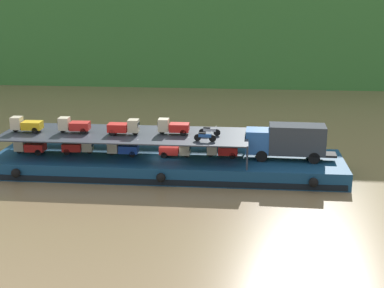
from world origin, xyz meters
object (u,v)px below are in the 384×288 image
(mini_truck_upper_mid, at_px, (74,125))
(motorcycle_upper_port, at_px, (205,137))
(cargo_barge, at_px, (167,164))
(mini_truck_lower_mid, at_px, (122,148))
(mini_truck_upper_fore, at_px, (124,127))
(motorcycle_upper_centre, at_px, (209,131))
(covered_lorry, at_px, (288,141))
(mini_truck_lower_fore, at_px, (176,149))
(mini_truck_upper_stern, at_px, (26,125))
(mini_truck_lower_bow, at_px, (222,150))
(mini_truck_lower_stern, at_px, (29,146))
(mini_truck_upper_bow, at_px, (173,127))
(mini_truck_lower_aft, at_px, (79,146))

(mini_truck_upper_mid, height_order, motorcycle_upper_port, mini_truck_upper_mid)
(cargo_barge, xyz_separation_m, mini_truck_upper_mid, (-8.39, -0.08, 3.44))
(mini_truck_lower_mid, distance_m, mini_truck_upper_fore, 2.04)
(motorcycle_upper_centre, bearing_deg, covered_lorry, 1.04)
(mini_truck_lower_fore, height_order, motorcycle_upper_port, motorcycle_upper_port)
(mini_truck_upper_fore, distance_m, motorcycle_upper_port, 7.42)
(cargo_barge, xyz_separation_m, motorcycle_upper_centre, (3.73, 0.03, 3.18))
(mini_truck_upper_stern, height_order, motorcycle_upper_port, mini_truck_upper_stern)
(mini_truck_upper_fore, relative_size, motorcycle_upper_centre, 1.44)
(mini_truck_lower_fore, relative_size, mini_truck_upper_mid, 1.00)
(mini_truck_lower_fore, relative_size, motorcycle_upper_port, 1.47)
(cargo_barge, distance_m, mini_truck_lower_bow, 5.03)
(mini_truck_lower_stern, height_order, mini_truck_lower_mid, same)
(covered_lorry, bearing_deg, mini_truck_upper_bow, 179.64)
(mini_truck_lower_stern, xyz_separation_m, mini_truck_lower_fore, (13.31, 0.21, 0.00))
(mini_truck_lower_stern, distance_m, mini_truck_upper_bow, 13.21)
(mini_truck_lower_stern, distance_m, mini_truck_lower_bow, 17.36)
(mini_truck_lower_stern, bearing_deg, mini_truck_lower_fore, 0.88)
(mini_truck_lower_mid, bearing_deg, mini_truck_lower_stern, -178.46)
(mini_truck_upper_mid, bearing_deg, mini_truck_lower_fore, 0.00)
(mini_truck_lower_mid, distance_m, motorcycle_upper_centre, 7.97)
(mini_truck_upper_bow, relative_size, motorcycle_upper_centre, 1.44)
(mini_truck_lower_stern, distance_m, mini_truck_lower_aft, 4.45)
(cargo_barge, xyz_separation_m, mini_truck_lower_mid, (-4.05, -0.06, 1.44))
(mini_truck_lower_stern, bearing_deg, motorcycle_upper_centre, 1.10)
(mini_truck_lower_fore, bearing_deg, cargo_barge, 173.94)
(motorcycle_upper_centre, bearing_deg, mini_truck_lower_mid, -179.38)
(mini_truck_upper_stern, height_order, motorcycle_upper_centre, mini_truck_upper_stern)
(mini_truck_lower_stern, bearing_deg, mini_truck_lower_mid, 1.54)
(cargo_barge, relative_size, motorcycle_upper_centre, 16.33)
(cargo_barge, relative_size, mini_truck_lower_mid, 11.23)
(motorcycle_upper_centre, bearing_deg, mini_truck_lower_stern, -178.90)
(mini_truck_lower_fore, height_order, mini_truck_upper_bow, mini_truck_upper_bow)
(mini_truck_lower_bow, distance_m, mini_truck_upper_fore, 8.83)
(mini_truck_lower_aft, xyz_separation_m, mini_truck_lower_bow, (12.93, 0.16, 0.00))
(mini_truck_lower_stern, bearing_deg, mini_truck_lower_bow, 1.89)
(mini_truck_upper_mid, bearing_deg, mini_truck_lower_aft, 37.37)
(covered_lorry, distance_m, mini_truck_lower_bow, 5.83)
(cargo_barge, height_order, mini_truck_upper_mid, mini_truck_upper_mid)
(covered_lorry, height_order, motorcycle_upper_port, covered_lorry)
(covered_lorry, xyz_separation_m, mini_truck_lower_fore, (-9.79, -0.23, -1.00))
(covered_lorry, height_order, mini_truck_lower_fore, covered_lorry)
(cargo_barge, xyz_separation_m, mini_truck_upper_stern, (-12.71, -0.26, 3.44))
(mini_truck_lower_mid, relative_size, mini_truck_upper_fore, 1.01)
(mini_truck_lower_aft, relative_size, motorcycle_upper_port, 1.48)
(mini_truck_lower_fore, bearing_deg, mini_truck_upper_mid, -180.00)
(covered_lorry, bearing_deg, mini_truck_lower_aft, -179.93)
(mini_truck_lower_bow, height_order, mini_truck_upper_fore, mini_truck_upper_fore)
(mini_truck_lower_fore, distance_m, mini_truck_upper_bow, 2.04)
(mini_truck_lower_bow, relative_size, mini_truck_upper_fore, 1.00)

